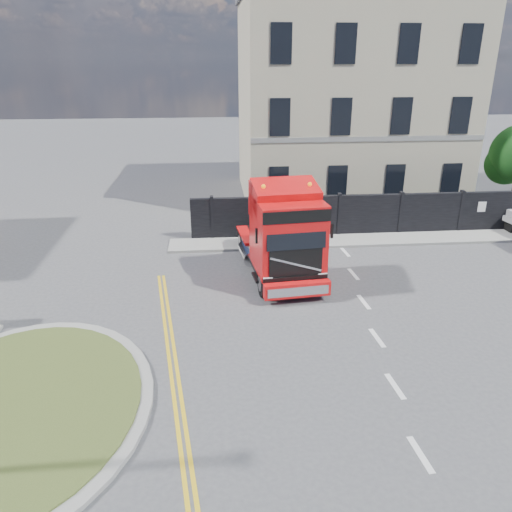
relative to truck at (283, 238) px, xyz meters
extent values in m
plane|color=#424244|center=(-0.66, -4.25, -1.69)|extent=(120.00, 120.00, 0.00)
cylinder|color=gray|center=(-7.66, -7.25, -1.63)|extent=(6.80, 6.80, 0.12)
cylinder|color=#30431B|center=(-7.66, -7.25, -1.55)|extent=(6.20, 6.20, 0.05)
cube|color=black|center=(5.34, 4.75, -0.69)|extent=(18.00, 0.25, 2.00)
cube|color=#B1AB8D|center=(5.34, 12.25, 3.81)|extent=(12.00, 10.00, 11.00)
sphere|color=#0F3411|center=(13.34, 8.15, 0.91)|extent=(2.20, 2.20, 2.20)
cube|color=gray|center=(5.34, 3.85, -1.63)|extent=(20.00, 1.60, 0.12)
cube|color=black|center=(-0.11, 1.05, -0.98)|extent=(2.91, 6.16, 0.43)
cube|color=red|center=(0.06, -0.59, 0.34)|extent=(2.60, 2.69, 2.64)
cube|color=red|center=(-0.04, 0.39, 1.42)|extent=(2.44, 1.09, 1.32)
cube|color=black|center=(0.19, -1.80, 0.72)|extent=(2.07, 0.27, 0.99)
cube|color=red|center=(0.22, -2.10, -1.17)|extent=(2.38, 0.57, 0.52)
cylinder|color=black|center=(-0.88, -1.45, -1.20)|extent=(0.40, 1.01, 0.98)
cylinder|color=gray|center=(-0.88, -1.45, -1.20)|extent=(0.40, 0.57, 0.54)
cylinder|color=black|center=(1.15, -1.24, -1.20)|extent=(0.40, 1.01, 0.98)
cylinder|color=gray|center=(1.15, -1.24, -1.20)|extent=(0.40, 0.57, 0.54)
cylinder|color=black|center=(-1.22, 1.89, -1.20)|extent=(0.40, 1.01, 0.98)
cylinder|color=gray|center=(-1.22, 1.89, -1.20)|extent=(0.40, 0.57, 0.54)
cylinder|color=black|center=(0.81, 2.10, -1.20)|extent=(0.40, 1.01, 0.98)
cylinder|color=gray|center=(0.81, 2.10, -1.20)|extent=(0.40, 0.57, 0.54)
cylinder|color=black|center=(-1.34, 3.01, -1.20)|extent=(0.40, 1.01, 0.98)
cylinder|color=gray|center=(-1.34, 3.01, -1.20)|extent=(0.40, 0.57, 0.54)
cylinder|color=black|center=(0.69, 3.22, -1.20)|extent=(0.40, 1.01, 0.98)
cylinder|color=gray|center=(0.69, 3.22, -1.20)|extent=(0.40, 0.57, 0.54)
cylinder|color=black|center=(11.79, 4.31, -1.33)|extent=(0.26, 0.71, 0.71)
camera|label=1|loc=(-2.60, -17.55, 6.36)|focal=35.00mm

